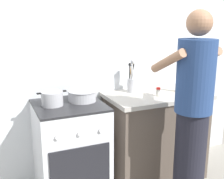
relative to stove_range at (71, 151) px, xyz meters
name	(u,v)px	position (x,y,z in m)	size (l,w,h in m)	color
back_wall	(111,56)	(0.55, 0.35, 0.80)	(3.20, 0.10, 2.50)	silver
countertop	(155,135)	(0.90, 0.00, 0.00)	(1.00, 0.60, 0.90)	brown
stove_range	(71,151)	(0.00, 0.00, 0.00)	(0.60, 0.62, 0.90)	silver
pot	(52,98)	(-0.14, 0.02, 0.51)	(0.25, 0.19, 0.12)	#B2B2B7
mixing_bowl	(82,95)	(0.14, 0.05, 0.51)	(0.27, 0.27, 0.10)	#B7B7BC
utensil_crock	(132,82)	(0.71, 0.17, 0.56)	(0.10, 0.10, 0.34)	silver
spice_bottle	(158,92)	(0.87, -0.07, 0.49)	(0.04, 0.04, 0.08)	silver
oil_bottle	(179,82)	(1.15, -0.01, 0.56)	(0.06, 0.06, 0.25)	gold
person	(192,116)	(0.87, -0.59, 0.41)	(0.41, 0.50, 1.70)	black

